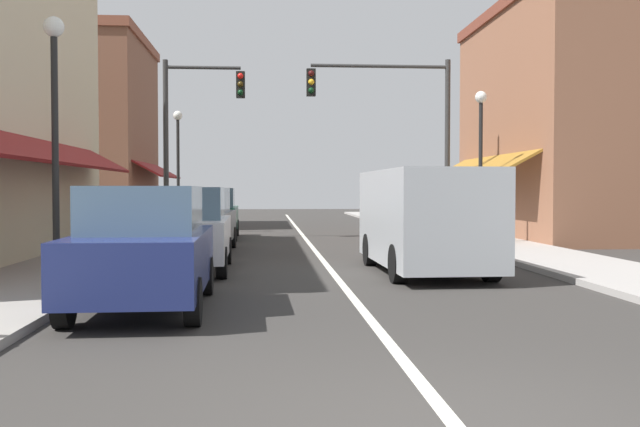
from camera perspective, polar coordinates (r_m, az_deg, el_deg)
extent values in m
plane|color=#33302D|center=(23.06, -0.87, -2.37)|extent=(80.00, 80.00, 0.00)
cube|color=gray|center=(23.38, -14.47, -2.22)|extent=(2.60, 56.00, 0.12)
cube|color=#A39E99|center=(24.02, 12.35, -2.10)|extent=(2.60, 56.00, 0.12)
cube|color=silver|center=(23.06, -0.87, -2.36)|extent=(0.14, 52.00, 0.01)
cube|color=slate|center=(17.82, -22.23, 0.74)|extent=(0.08, 10.64, 1.80)
cube|color=maroon|center=(17.66, -20.39, 4.64)|extent=(1.27, 11.76, 0.73)
cube|color=slate|center=(21.15, -19.75, 12.76)|extent=(0.08, 1.10, 1.30)
cube|color=#8E5B42|center=(27.14, 18.46, 6.52)|extent=(4.53, 10.00, 7.89)
cube|color=brown|center=(27.78, 18.55, 15.06)|extent=(4.73, 10.20, 0.40)
cube|color=slate|center=(26.28, 13.97, 1.16)|extent=(0.08, 7.60, 1.80)
cube|color=olive|center=(26.10, 12.71, 3.80)|extent=(1.27, 8.40, 0.73)
cube|color=slate|center=(24.52, 15.69, 11.13)|extent=(0.08, 1.10, 1.30)
cube|color=slate|center=(28.65, 12.64, 9.81)|extent=(0.08, 1.10, 1.30)
cube|color=brown|center=(33.93, -17.55, 5.80)|extent=(4.61, 8.00, 8.14)
cube|color=brown|center=(34.48, -17.63, 12.89)|extent=(4.81, 8.20, 0.40)
cube|color=slate|center=(33.41, -13.76, 1.31)|extent=(0.08, 6.08, 1.80)
cube|color=maroon|center=(33.32, -12.74, 3.38)|extent=(1.27, 6.72, 0.73)
cube|color=slate|center=(31.94, -14.35, 9.30)|extent=(0.08, 1.10, 1.30)
cube|color=slate|center=(35.38, -13.34, 8.58)|extent=(0.08, 1.10, 1.30)
cube|color=navy|center=(10.62, -13.71, -3.61)|extent=(1.80, 4.13, 0.80)
cube|color=slate|center=(10.48, -13.82, 0.31)|extent=(1.56, 2.03, 0.66)
cylinder|color=black|center=(12.12, -16.49, -4.86)|extent=(0.21, 0.62, 0.62)
cylinder|color=black|center=(11.92, -8.98, -4.92)|extent=(0.21, 0.62, 0.62)
cylinder|color=black|center=(9.51, -19.64, -6.75)|extent=(0.21, 0.62, 0.62)
cylinder|color=black|center=(9.25, -10.02, -6.91)|extent=(0.21, 0.62, 0.62)
cube|color=silver|center=(15.38, -10.52, -1.89)|extent=(1.80, 4.13, 0.80)
cube|color=slate|center=(15.25, -10.57, 0.82)|extent=(1.56, 2.03, 0.66)
cylinder|color=black|center=(16.83, -12.79, -2.95)|extent=(0.21, 0.62, 0.62)
cylinder|color=black|center=(16.70, -7.39, -2.95)|extent=(0.21, 0.62, 0.62)
cylinder|color=black|center=(14.17, -14.20, -3.87)|extent=(0.21, 0.62, 0.62)
cylinder|color=black|center=(14.01, -7.78, -3.89)|extent=(0.21, 0.62, 0.62)
cube|color=#4C5156|center=(20.06, -9.50, -1.00)|extent=(1.83, 4.15, 0.80)
cube|color=slate|center=(19.94, -9.55, 1.08)|extent=(1.58, 2.04, 0.66)
cylinder|color=black|center=(21.53, -11.16, -1.88)|extent=(0.22, 0.63, 0.62)
cylinder|color=black|center=(21.36, -6.96, -1.89)|extent=(0.22, 0.63, 0.62)
cylinder|color=black|center=(18.87, -12.37, -2.42)|extent=(0.22, 0.63, 0.62)
cylinder|color=black|center=(18.67, -7.58, -2.44)|extent=(0.22, 0.63, 0.62)
cube|color=#0F4C33|center=(25.32, -8.54, -0.40)|extent=(1.79, 4.13, 0.80)
cube|color=slate|center=(25.20, -8.56, 1.25)|extent=(1.55, 2.02, 0.66)
cylinder|color=black|center=(26.75, -10.06, -1.14)|extent=(0.21, 0.62, 0.62)
cylinder|color=black|center=(26.66, -6.67, -1.13)|extent=(0.21, 0.62, 0.62)
cylinder|color=black|center=(24.06, -10.60, -1.48)|extent=(0.21, 0.62, 0.62)
cylinder|color=black|center=(23.96, -6.83, -1.48)|extent=(0.21, 0.62, 0.62)
cube|color=#B2B7BC|center=(14.96, 8.30, -0.23)|extent=(2.06, 5.04, 1.90)
cube|color=slate|center=(17.29, 6.42, 1.48)|extent=(1.73, 0.31, 0.84)
cube|color=black|center=(17.51, 6.28, -2.16)|extent=(1.87, 0.24, 0.24)
cylinder|color=black|center=(16.35, 3.99, -2.87)|extent=(0.25, 0.72, 0.72)
cylinder|color=black|center=(16.73, 9.96, -2.79)|extent=(0.25, 0.72, 0.72)
cylinder|color=black|center=(13.32, 6.18, -3.97)|extent=(0.25, 0.72, 0.72)
cylinder|color=black|center=(13.78, 13.40, -3.81)|extent=(0.25, 0.72, 0.72)
cylinder|color=#333333|center=(24.98, 10.05, 4.97)|extent=(0.18, 0.18, 6.13)
cylinder|color=#333333|center=(24.82, 4.76, 11.55)|extent=(4.67, 0.12, 0.12)
cube|color=black|center=(24.30, -0.71, 10.33)|extent=(0.30, 0.24, 0.90)
sphere|color=#420F0F|center=(24.21, -0.70, 11.03)|extent=(0.20, 0.20, 0.20)
sphere|color=yellow|center=(24.17, -0.69, 10.38)|extent=(0.20, 0.20, 0.20)
sphere|color=#0C3316|center=(24.13, -0.69, 9.72)|extent=(0.20, 0.20, 0.20)
cylinder|color=#333333|center=(25.36, -12.10, 4.94)|extent=(0.18, 0.18, 6.16)
cylinder|color=#333333|center=(25.53, -9.24, 11.34)|extent=(2.57, 0.12, 0.12)
cube|color=black|center=(25.19, -6.31, 10.10)|extent=(0.30, 0.24, 0.90)
sphere|color=red|center=(25.10, -6.32, 10.77)|extent=(0.20, 0.20, 0.20)
sphere|color=#3D2D0C|center=(25.06, -6.32, 10.14)|extent=(0.20, 0.20, 0.20)
sphere|color=#0C3316|center=(25.02, -6.32, 9.51)|extent=(0.20, 0.20, 0.20)
cylinder|color=black|center=(13.55, -20.22, 3.81)|extent=(0.12, 0.12, 4.40)
sphere|color=white|center=(13.84, -20.34, 13.70)|extent=(0.36, 0.36, 0.36)
cylinder|color=black|center=(22.35, 12.59, 3.01)|extent=(0.12, 0.12, 4.33)
sphere|color=white|center=(22.52, 12.63, 8.99)|extent=(0.36, 0.36, 0.36)
cylinder|color=black|center=(28.80, -11.17, 2.87)|extent=(0.12, 0.12, 4.44)
sphere|color=white|center=(28.94, -11.20, 7.63)|extent=(0.36, 0.36, 0.36)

